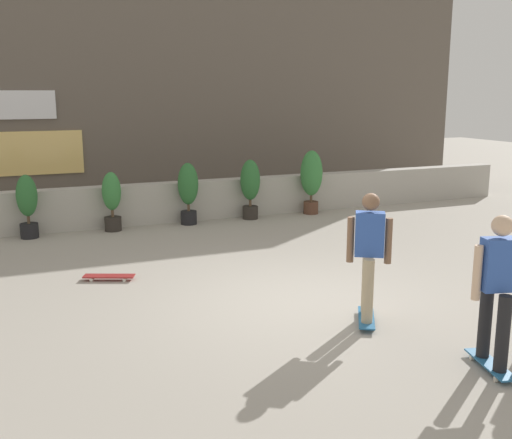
{
  "coord_description": "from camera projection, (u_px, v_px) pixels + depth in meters",
  "views": [
    {
      "loc": [
        -3.74,
        -7.34,
        2.93
      ],
      "look_at": [
        0.0,
        1.5,
        0.9
      ],
      "focal_mm": 42.67,
      "sensor_mm": 36.0,
      "label": 1
    }
  ],
  "objects": [
    {
      "name": "planter_wall",
      "position": [
        180.0,
        201.0,
        13.96
      ],
      "size": [
        18.0,
        0.4,
        0.9
      ],
      "primitive_type": "cube",
      "color": "#B2ADA3",
      "rests_on": "ground"
    },
    {
      "name": "skateboard_near_camera",
      "position": [
        109.0,
        276.0,
        9.61
      ],
      "size": [
        0.81,
        0.5,
        0.08
      ],
      "color": "maroon",
      "rests_on": "ground"
    },
    {
      "name": "building_backdrop",
      "position": [
        138.0,
        80.0,
        16.98
      ],
      "size": [
        20.0,
        2.08,
        6.5
      ],
      "color": "#60564C",
      "rests_on": "ground"
    },
    {
      "name": "potted_plant_0",
      "position": [
        27.0,
        203.0,
        12.24
      ],
      "size": [
        0.41,
        0.41,
        1.3
      ],
      "color": "black",
      "rests_on": "ground"
    },
    {
      "name": "potted_plant_3",
      "position": [
        250.0,
        185.0,
        14.08
      ],
      "size": [
        0.46,
        0.46,
        1.39
      ],
      "color": "#2D2823",
      "rests_on": "ground"
    },
    {
      "name": "skater_far_left",
      "position": [
        497.0,
        286.0,
        6.33
      ],
      "size": [
        0.54,
        0.82,
        1.7
      ],
      "color": "#266699",
      "rests_on": "ground"
    },
    {
      "name": "skater_far_right",
      "position": [
        369.0,
        252.0,
        7.66
      ],
      "size": [
        0.59,
        0.79,
        1.7
      ],
      "color": "#266699",
      "rests_on": "ground"
    },
    {
      "name": "potted_plant_2",
      "position": [
        188.0,
        190.0,
        13.51
      ],
      "size": [
        0.46,
        0.46,
        1.38
      ],
      "color": "black",
      "rests_on": "ground"
    },
    {
      "name": "potted_plant_4",
      "position": [
        311.0,
        177.0,
        14.67
      ],
      "size": [
        0.53,
        0.53,
        1.54
      ],
      "color": "brown",
      "rests_on": "ground"
    },
    {
      "name": "potted_plant_1",
      "position": [
        112.0,
        199.0,
        12.89
      ],
      "size": [
        0.4,
        0.4,
        1.27
      ],
      "color": "#2D2823",
      "rests_on": "ground"
    },
    {
      "name": "ground_plane",
      "position": [
        297.0,
        301.0,
        8.64
      ],
      "size": [
        48.0,
        48.0,
        0.0
      ],
      "primitive_type": "plane",
      "color": "#A8A093"
    }
  ]
}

